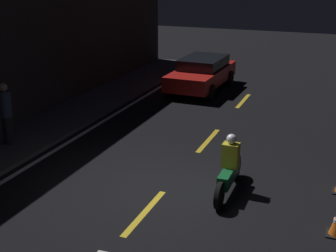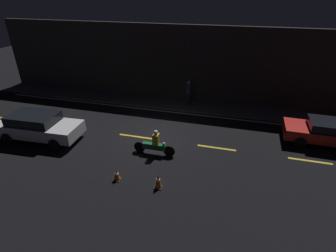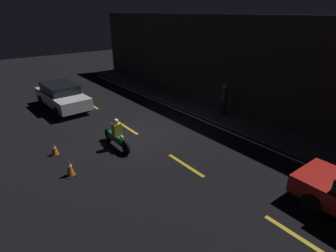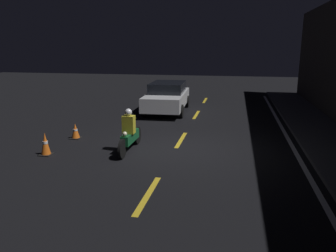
# 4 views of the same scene
# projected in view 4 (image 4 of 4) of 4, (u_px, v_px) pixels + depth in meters

# --- Properties ---
(ground_plane) EXTENTS (56.00, 56.00, 0.00)m
(ground_plane) POSITION_uv_depth(u_px,v_px,m) (176.00, 148.00, 10.56)
(ground_plane) COLOR black
(lane_dash_a) EXTENTS (2.00, 0.14, 0.01)m
(lane_dash_a) POSITION_uv_depth(u_px,v_px,m) (205.00, 100.00, 20.08)
(lane_dash_a) COLOR gold
(lane_dash_a) RESTS_ON ground
(lane_dash_b) EXTENTS (2.00, 0.14, 0.01)m
(lane_dash_b) POSITION_uv_depth(u_px,v_px,m) (196.00, 115.00, 15.79)
(lane_dash_b) COLOR gold
(lane_dash_b) RESTS_ON ground
(lane_dash_c) EXTENTS (2.00, 0.14, 0.01)m
(lane_dash_c) POSITION_uv_depth(u_px,v_px,m) (181.00, 140.00, 11.51)
(lane_dash_c) COLOR gold
(lane_dash_c) RESTS_ON ground
(lane_dash_d) EXTENTS (2.00, 0.14, 0.01)m
(lane_dash_d) POSITION_uv_depth(u_px,v_px,m) (148.00, 195.00, 7.22)
(lane_dash_d) COLOR gold
(lane_dash_d) RESTS_ON ground
(lane_solid_kerb) EXTENTS (25.20, 0.14, 0.01)m
(lane_solid_kerb) POSITION_uv_depth(u_px,v_px,m) (297.00, 156.00, 9.83)
(lane_solid_kerb) COLOR silver
(lane_solid_kerb) RESTS_ON ground
(sedan_white) EXTENTS (4.63, 2.09, 1.46)m
(sedan_white) POSITION_uv_depth(u_px,v_px,m) (167.00, 96.00, 16.45)
(sedan_white) COLOR silver
(sedan_white) RESTS_ON ground
(motorcycle) EXTENTS (2.12, 0.36, 1.36)m
(motorcycle) POSITION_uv_depth(u_px,v_px,m) (130.00, 134.00, 10.19)
(motorcycle) COLOR black
(motorcycle) RESTS_ON ground
(traffic_cone_near) EXTENTS (0.37, 0.37, 0.54)m
(traffic_cone_near) POSITION_uv_depth(u_px,v_px,m) (75.00, 131.00, 11.64)
(traffic_cone_near) COLOR black
(traffic_cone_near) RESTS_ON ground
(traffic_cone_mid) EXTENTS (0.37, 0.37, 0.69)m
(traffic_cone_mid) POSITION_uv_depth(u_px,v_px,m) (45.00, 144.00, 9.83)
(traffic_cone_mid) COLOR black
(traffic_cone_mid) RESTS_ON ground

